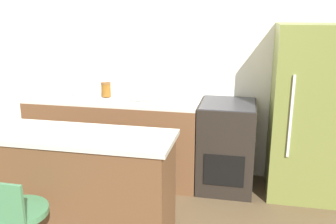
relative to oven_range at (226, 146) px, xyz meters
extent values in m
plane|color=brown|center=(-0.96, -0.35, -0.47)|extent=(14.00, 14.00, 0.00)
cube|color=white|center=(-0.96, 0.36, 0.83)|extent=(8.00, 0.06, 2.60)
cube|color=brown|center=(-1.24, 0.00, -0.02)|extent=(1.89, 0.65, 0.90)
cube|color=beige|center=(-1.24, 0.00, 0.45)|extent=(1.89, 0.65, 0.03)
cube|color=#9EA3A8|center=(-1.57, 0.00, 0.46)|extent=(0.44, 0.36, 0.01)
cube|color=brown|center=(-1.06, -1.21, -0.02)|extent=(1.39, 0.53, 0.89)
cube|color=beige|center=(-1.06, -1.21, 0.44)|extent=(1.44, 0.56, 0.04)
cube|color=black|center=(0.00, 0.00, 0.00)|extent=(0.57, 0.65, 0.93)
cube|color=black|center=(0.00, -0.33, -0.14)|extent=(0.40, 0.01, 0.32)
cube|color=#333338|center=(0.00, 0.00, 0.46)|extent=(0.54, 0.62, 0.01)
cube|color=olive|center=(0.78, 0.01, 0.40)|extent=(0.69, 0.64, 1.74)
cube|color=silver|center=(0.59, -0.32, 0.45)|extent=(0.02, 0.02, 0.78)
cylinder|color=#478456|center=(-1.33, -1.75, 0.06)|extent=(0.42, 0.42, 0.04)
cylinder|color=silver|center=(-1.63, 0.02, 0.54)|extent=(0.19, 0.19, 0.15)
sphere|color=silver|center=(-1.63, 0.02, 0.65)|extent=(0.11, 0.11, 0.11)
cylinder|color=white|center=(-0.92, 0.02, 0.50)|extent=(0.29, 0.29, 0.07)
cylinder|color=brown|center=(-1.34, 0.02, 0.54)|extent=(0.11, 0.11, 0.14)
cylinder|color=brown|center=(-1.34, 0.02, 0.62)|extent=(0.11, 0.11, 0.02)
camera|label=1|loc=(0.16, -3.78, 1.41)|focal=40.00mm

